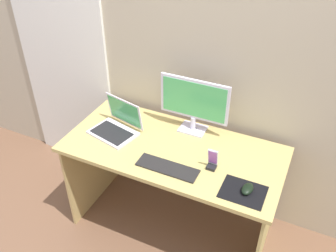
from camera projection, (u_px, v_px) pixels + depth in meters
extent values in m
plane|color=brown|center=(172.00, 224.00, 2.81)|extent=(8.00, 8.00, 0.00)
cube|color=#B4A891|center=(200.00, 53.00, 2.39)|extent=(6.00, 0.04, 2.50)
cube|color=white|center=(63.00, 57.00, 2.89)|extent=(0.82, 0.02, 2.02)
cube|color=tan|center=(173.00, 150.00, 2.38)|extent=(1.43, 0.68, 0.03)
cube|color=tan|center=(93.00, 164.00, 2.83)|extent=(0.02, 0.64, 0.72)
cube|color=tan|center=(267.00, 223.00, 2.37)|extent=(0.02, 0.64, 0.72)
cube|color=silver|center=(193.00, 129.00, 2.53)|extent=(0.18, 0.14, 0.01)
cylinder|color=silver|center=(193.00, 123.00, 2.50)|extent=(0.04, 0.04, 0.09)
cube|color=silver|center=(194.00, 99.00, 2.39)|extent=(0.47, 0.02, 0.29)
cube|color=#4CB266|center=(194.00, 100.00, 2.39)|extent=(0.44, 0.00, 0.25)
cube|color=silver|center=(113.00, 133.00, 2.49)|extent=(0.35, 0.28, 0.02)
cube|color=black|center=(112.00, 133.00, 2.48)|extent=(0.30, 0.22, 0.00)
cube|color=silver|center=(125.00, 111.00, 2.51)|extent=(0.30, 0.11, 0.21)
cube|color=#4CB266|center=(124.00, 112.00, 2.50)|extent=(0.28, 0.09, 0.18)
cube|color=black|center=(167.00, 168.00, 2.21)|extent=(0.38, 0.12, 0.01)
cube|color=black|center=(243.00, 192.00, 2.05)|extent=(0.25, 0.20, 0.00)
ellipsoid|color=black|center=(247.00, 189.00, 2.04)|extent=(0.07, 0.11, 0.04)
cube|color=black|center=(211.00, 167.00, 2.21)|extent=(0.06, 0.05, 0.02)
cube|color=white|center=(213.00, 157.00, 2.18)|extent=(0.06, 0.03, 0.12)
cube|color=#A559BF|center=(213.00, 158.00, 2.17)|extent=(0.05, 0.02, 0.10)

